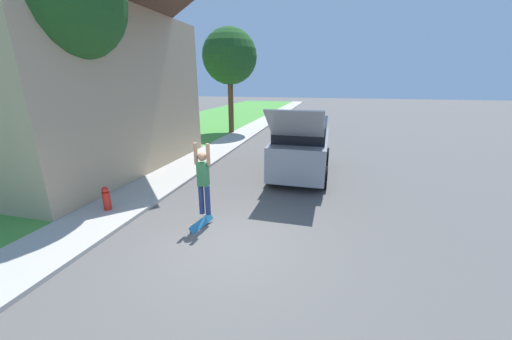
{
  "coord_description": "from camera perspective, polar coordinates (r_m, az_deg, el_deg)",
  "views": [
    {
      "loc": [
        2.13,
        -5.41,
        3.52
      ],
      "look_at": [
        0.14,
        2.25,
        1.05
      ],
      "focal_mm": 20.0,
      "sensor_mm": 36.0,
      "label": 1
    }
  ],
  "objects": [
    {
      "name": "house",
      "position": [
        14.27,
        -35.96,
        17.87
      ],
      "size": [
        8.89,
        9.59,
        8.35
      ],
      "color": "tan",
      "rests_on": "lawn"
    },
    {
      "name": "sidewalk",
      "position": [
        13.23,
        -11.71,
        1.79
      ],
      "size": [
        1.8,
        80.0,
        0.1
      ],
      "color": "#ADA89E",
      "rests_on": "ground_plane"
    },
    {
      "name": "lawn_tree_near",
      "position": [
        10.19,
        -34.2,
        26.26
      ],
      "size": [
        3.24,
        3.24,
        7.16
      ],
      "color": "brown",
      "rests_on": "lawn"
    },
    {
      "name": "car_down_street",
      "position": [
        21.3,
        7.78,
        9.41
      ],
      "size": [
        1.92,
        4.16,
        1.32
      ],
      "color": "#B7B7BC",
      "rests_on": "ground_plane"
    },
    {
      "name": "skateboarder",
      "position": [
        7.1,
        -10.5,
        -1.77
      ],
      "size": [
        0.41,
        0.21,
        1.83
      ],
      "color": "navy",
      "rests_on": "ground_plane"
    },
    {
      "name": "skateboard",
      "position": [
        7.39,
        -10.88,
        -10.4
      ],
      "size": [
        0.35,
        0.75,
        0.32
      ],
      "color": "#236B99",
      "rests_on": "ground_plane"
    },
    {
      "name": "lawn_tree_far",
      "position": [
        20.09,
        -5.3,
        21.61
      ],
      "size": [
        3.57,
        3.57,
        6.77
      ],
      "color": "brown",
      "rests_on": "lawn"
    },
    {
      "name": "lawn",
      "position": [
        15.65,
        -26.37,
        2.68
      ],
      "size": [
        10.0,
        80.0,
        0.08
      ],
      "color": "#478E38",
      "rests_on": "ground_plane"
    },
    {
      "name": "suv_parked",
      "position": [
        11.21,
        9.15,
        4.75
      ],
      "size": [
        2.09,
        5.34,
        2.78
      ],
      "color": "gray",
      "rests_on": "ground_plane"
    },
    {
      "name": "ground_plane",
      "position": [
        6.8,
        -6.14,
        -13.95
      ],
      "size": [
        120.0,
        120.0,
        0.0
      ],
      "primitive_type": "plane",
      "color": "#54514F"
    },
    {
      "name": "fire_hydrant",
      "position": [
        8.89,
        -27.75,
        -5.08
      ],
      "size": [
        0.2,
        0.2,
        0.68
      ],
      "color": "red",
      "rests_on": "sidewalk"
    }
  ]
}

